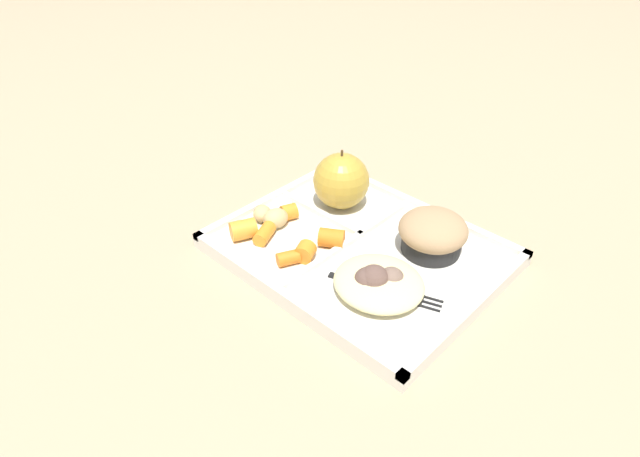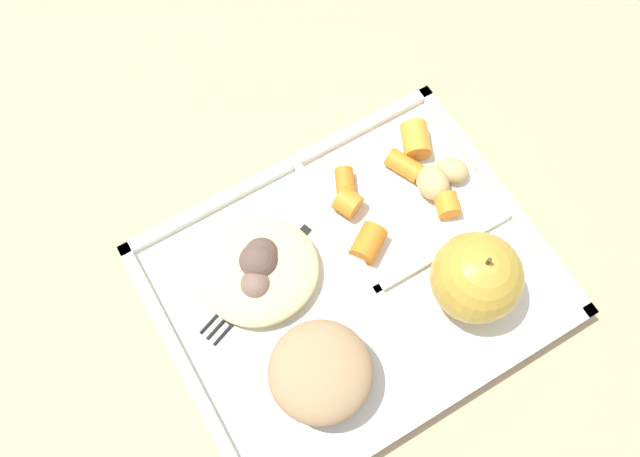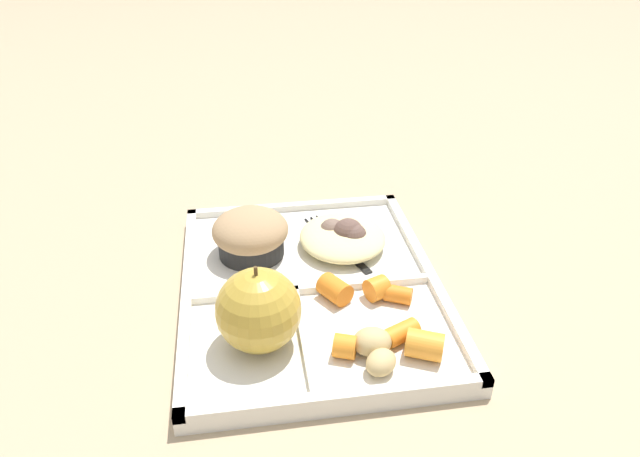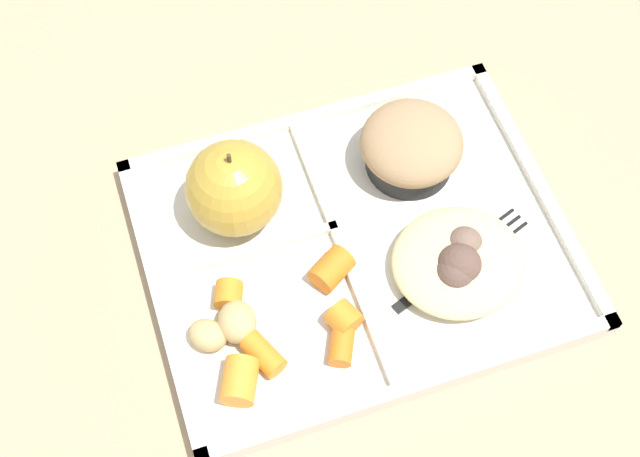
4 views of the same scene
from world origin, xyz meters
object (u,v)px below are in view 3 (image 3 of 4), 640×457
(lunch_tray, at_px, (311,289))
(plastic_fork, at_px, (334,240))
(green_apple, at_px, (258,310))
(bran_muffin, at_px, (251,234))

(lunch_tray, relative_size, plastic_fork, 2.54)
(plastic_fork, bearing_deg, green_apple, 149.05)
(green_apple, height_order, plastic_fork, green_apple)
(bran_muffin, bearing_deg, lunch_tray, -139.71)
(lunch_tray, bearing_deg, green_apple, 144.77)
(green_apple, distance_m, plastic_fork, 0.21)
(green_apple, xyz_separation_m, plastic_fork, (0.17, -0.10, -0.04))
(lunch_tray, relative_size, green_apple, 3.91)
(lunch_tray, xyz_separation_m, bran_muffin, (0.07, 0.06, 0.03))
(bran_muffin, xyz_separation_m, plastic_fork, (0.01, -0.10, -0.03))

